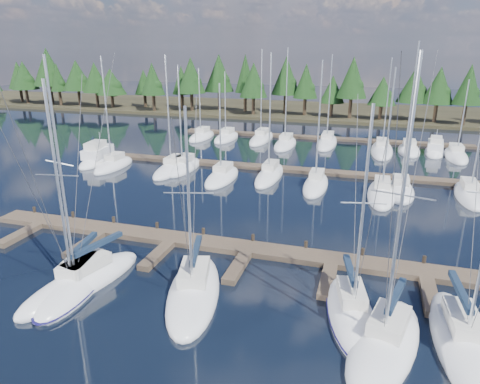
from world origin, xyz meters
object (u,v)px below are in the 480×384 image
(main_dock, at_px, (247,252))
(front_sailboat_3, at_px, (194,291))
(front_sailboat_2, at_px, (83,281))
(motor_yacht_left, at_px, (98,158))
(front_sailboat_1, at_px, (76,283))
(motor_yacht_right, at_px, (435,150))
(front_sailboat_5, at_px, (385,343))
(front_sailboat_4, at_px, (351,313))
(front_sailboat_6, at_px, (462,342))

(main_dock, distance_m, front_sailboat_3, 6.23)
(front_sailboat_2, height_order, motor_yacht_left, front_sailboat_2)
(front_sailboat_1, xyz_separation_m, motor_yacht_right, (25.72, 44.95, 0.16))
(motor_yacht_right, bearing_deg, motor_yacht_left, -157.24)
(main_dock, bearing_deg, front_sailboat_5, -39.24)
(front_sailboat_2, xyz_separation_m, motor_yacht_left, (-17.20, 26.80, 0.20))
(front_sailboat_5, relative_size, motor_yacht_right, 1.84)
(front_sailboat_3, bearing_deg, front_sailboat_2, -172.12)
(front_sailboat_1, relative_size, front_sailboat_3, 1.10)
(front_sailboat_2, bearing_deg, front_sailboat_4, 5.04)
(front_sailboat_1, relative_size, front_sailboat_2, 0.92)
(front_sailboat_1, height_order, motor_yacht_right, front_sailboat_1)
(main_dock, bearing_deg, front_sailboat_3, -104.86)
(main_dock, distance_m, motor_yacht_left, 32.60)
(motor_yacht_left, distance_m, motor_yacht_right, 46.23)
(front_sailboat_1, bearing_deg, front_sailboat_5, -1.17)
(front_sailboat_2, height_order, front_sailboat_6, front_sailboat_6)
(main_dock, distance_m, front_sailboat_6, 14.55)
(front_sailboat_3, bearing_deg, front_sailboat_5, -8.43)
(front_sailboat_3, relative_size, motor_yacht_right, 1.50)
(front_sailboat_1, distance_m, front_sailboat_2, 0.39)
(front_sailboat_2, xyz_separation_m, front_sailboat_3, (7.11, 0.98, -0.02))
(main_dock, bearing_deg, front_sailboat_1, -141.04)
(front_sailboat_3, xyz_separation_m, front_sailboat_5, (10.96, -1.62, 0.02))
(front_sailboat_5, xyz_separation_m, front_sailboat_6, (3.69, 1.21, 0.00))
(main_dock, relative_size, front_sailboat_6, 2.92)
(front_sailboat_3, bearing_deg, front_sailboat_1, -170.40)
(front_sailboat_5, bearing_deg, front_sailboat_1, 178.83)
(front_sailboat_1, bearing_deg, front_sailboat_2, 42.89)
(main_dock, height_order, front_sailboat_6, front_sailboat_6)
(main_dock, xyz_separation_m, motor_yacht_left, (-25.91, 19.79, 0.29))
(main_dock, xyz_separation_m, front_sailboat_2, (-8.71, -7.01, 0.09))
(front_sailboat_2, xyz_separation_m, motor_yacht_right, (25.43, 44.69, 0.15))
(main_dock, distance_m, front_sailboat_1, 11.57)
(front_sailboat_1, bearing_deg, main_dock, 38.96)
(main_dock, bearing_deg, motor_yacht_right, 66.07)
(front_sailboat_4, bearing_deg, front_sailboat_3, -177.17)
(front_sailboat_5, height_order, motor_yacht_left, front_sailboat_5)
(front_sailboat_5, xyz_separation_m, motor_yacht_left, (-35.27, 27.44, 0.20))
(front_sailboat_4, height_order, motor_yacht_right, front_sailboat_4)
(front_sailboat_2, relative_size, front_sailboat_3, 1.20)
(front_sailboat_5, relative_size, motor_yacht_left, 1.62)
(front_sailboat_2, xyz_separation_m, front_sailboat_5, (18.07, -0.64, -0.00))
(motor_yacht_right, bearing_deg, front_sailboat_6, -94.76)
(main_dock, relative_size, front_sailboat_5, 2.94)
(front_sailboat_6, relative_size, motor_yacht_right, 1.86)
(front_sailboat_1, bearing_deg, motor_yacht_left, 122.00)
(front_sailboat_4, height_order, motor_yacht_left, front_sailboat_4)
(front_sailboat_4, relative_size, front_sailboat_6, 0.84)
(motor_yacht_left, bearing_deg, front_sailboat_3, -46.72)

